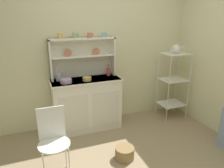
% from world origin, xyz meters
% --- Properties ---
extents(wall_back, '(3.84, 0.05, 2.50)m').
position_xyz_m(wall_back, '(0.00, 1.62, 1.25)').
color(wall_back, beige).
rests_on(wall_back, ground).
extents(hutch_cabinet, '(1.11, 0.45, 0.86)m').
position_xyz_m(hutch_cabinet, '(-0.34, 1.37, 0.44)').
color(hutch_cabinet, white).
rests_on(hutch_cabinet, ground).
extents(hutch_shelf_unit, '(1.04, 0.18, 0.64)m').
position_xyz_m(hutch_shelf_unit, '(-0.34, 1.53, 1.23)').
color(hutch_shelf_unit, silver).
rests_on(hutch_shelf_unit, hutch_cabinet).
extents(bakers_rack, '(0.45, 0.37, 1.20)m').
position_xyz_m(bakers_rack, '(1.25, 1.24, 0.74)').
color(bakers_rack, silver).
rests_on(bakers_rack, ground).
extents(wire_chair, '(0.36, 0.36, 0.85)m').
position_xyz_m(wire_chair, '(-0.98, 0.41, 0.52)').
color(wire_chair, white).
rests_on(wire_chair, ground).
extents(floor_basket, '(0.26, 0.26, 0.16)m').
position_xyz_m(floor_basket, '(-0.08, 0.39, 0.08)').
color(floor_basket, '#93754C').
rests_on(floor_basket, ground).
extents(cup_gold_0, '(0.08, 0.07, 0.08)m').
position_xyz_m(cup_gold_0, '(-0.68, 1.49, 1.54)').
color(cup_gold_0, '#DBB760').
rests_on(cup_gold_0, hutch_shelf_unit).
extents(cup_sage_1, '(0.09, 0.08, 0.09)m').
position_xyz_m(cup_sage_1, '(-0.45, 1.49, 1.54)').
color(cup_sage_1, '#9EB78E').
rests_on(cup_sage_1, hutch_shelf_unit).
extents(cup_terracotta_2, '(0.09, 0.07, 0.08)m').
position_xyz_m(cup_terracotta_2, '(-0.22, 1.49, 1.53)').
color(cup_terracotta_2, '#C67556').
rests_on(cup_terracotta_2, hutch_shelf_unit).
extents(cup_sky_3, '(0.08, 0.07, 0.08)m').
position_xyz_m(cup_sky_3, '(0.02, 1.49, 1.54)').
color(cup_sky_3, '#8EB2D1').
rests_on(cup_sky_3, hutch_shelf_unit).
extents(bowl_mixing_large, '(0.17, 0.17, 0.06)m').
position_xyz_m(bowl_mixing_large, '(-0.66, 1.29, 0.89)').
color(bowl_mixing_large, '#B79ECC').
rests_on(bowl_mixing_large, hutch_cabinet).
extents(bowl_floral_medium, '(0.14, 0.14, 0.06)m').
position_xyz_m(bowl_floral_medium, '(-0.34, 1.29, 0.89)').
color(bowl_floral_medium, '#DBB760').
rests_on(bowl_floral_medium, hutch_cabinet).
extents(jam_bottle, '(0.06, 0.06, 0.19)m').
position_xyz_m(jam_bottle, '(0.07, 1.45, 0.93)').
color(jam_bottle, '#B74C47').
rests_on(jam_bottle, hutch_cabinet).
extents(utensil_jar, '(0.08, 0.08, 0.25)m').
position_xyz_m(utensil_jar, '(-0.75, 1.45, 0.92)').
color(utensil_jar, '#B2B7C6').
rests_on(utensil_jar, hutch_cabinet).
extents(porcelain_teapot, '(0.24, 0.15, 0.17)m').
position_xyz_m(porcelain_teapot, '(1.25, 1.24, 1.28)').
color(porcelain_teapot, white).
rests_on(porcelain_teapot, bakers_rack).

